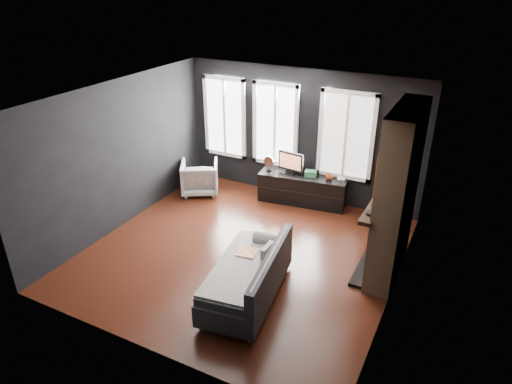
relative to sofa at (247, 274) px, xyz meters
The scene contains 18 objects.
floor 1.24m from the sofa, 121.52° to the left, with size 5.00×5.00×0.00m, color black.
ceiling 2.57m from the sofa, 121.52° to the left, with size 5.00×5.00×0.00m, color white.
wall_back 3.67m from the sofa, 99.90° to the left, with size 5.00×0.02×2.70m, color black.
wall_left 3.40m from the sofa, 162.27° to the left, with size 0.02×5.00×2.70m, color black.
wall_right 2.33m from the sofa, 27.75° to the left, with size 0.02×5.00×2.70m, color black.
windows 4.12m from the sofa, 107.06° to the left, with size 4.00×0.16×1.76m, color white, non-canonical shape.
fireplace 2.51m from the sofa, 43.33° to the left, with size 0.70×1.62×2.70m, color #93724C, non-canonical shape.
sofa is the anchor object (origin of this frame).
stripe_pillow 0.42m from the sofa, 64.11° to the left, with size 0.07×0.31×0.31m, color gray.
armchair 3.69m from the sofa, 133.92° to the left, with size 0.76×0.71×0.78m, color silver.
media_console 3.26m from the sofa, 97.22° to the left, with size 1.78×0.56×0.61m, color black, non-canonical shape.
monitor 3.32m from the sofa, 102.08° to the left, with size 0.57×0.12×0.51m, color black, non-canonical shape.
desk_fan 3.34m from the sofa, 110.00° to the left, with size 0.23×0.23×0.33m, color gray, non-canonical shape.
mug 3.28m from the sofa, 87.84° to the left, with size 0.13×0.10×0.13m, color #DA531D.
book 3.42m from the sofa, 85.68° to the left, with size 0.15×0.02×0.21m, color #B4AE90.
storage_box 3.25m from the sofa, 94.53° to the left, with size 0.23×0.15×0.13m, color #306C43.
mantel_vase 2.66m from the sofa, 54.84° to the left, with size 0.20×0.21×0.20m, color gold.
mantel_clock 1.97m from the sofa, 35.95° to the left, with size 0.12×0.12×0.04m, color black.
Camera 1 is at (3.18, -5.77, 4.38)m, focal length 32.00 mm.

